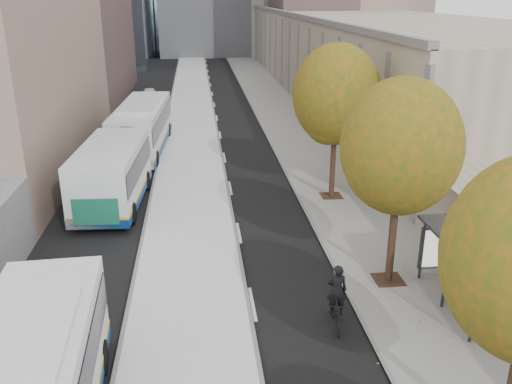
{
  "coord_description": "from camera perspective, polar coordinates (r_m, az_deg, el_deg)",
  "views": [
    {
      "loc": [
        -3.32,
        -4.33,
        10.26
      ],
      "look_at": [
        -1.03,
        16.52,
        2.5
      ],
      "focal_mm": 38.0,
      "sensor_mm": 36.0,
      "label": 1
    }
  ],
  "objects": [
    {
      "name": "cyclist",
      "position": [
        17.96,
        8.42,
        -11.61
      ],
      "size": [
        0.69,
        1.79,
        2.23
      ],
      "rotation": [
        0.0,
        0.0,
        -0.11
      ],
      "color": "black",
      "rests_on": "ground"
    },
    {
      "name": "distant_car",
      "position": [
        56.33,
        -11.14,
        10.06
      ],
      "size": [
        1.67,
        3.63,
        1.2
      ],
      "primitive_type": "imported",
      "rotation": [
        0.0,
        0.0,
        0.07
      ],
      "color": "silver",
      "rests_on": "ground"
    },
    {
      "name": "tree_d",
      "position": [
        27.64,
        8.46,
        10.11
      ],
      "size": [
        4.4,
        4.4,
        7.6
      ],
      "color": "black",
      "rests_on": "sidewalk"
    },
    {
      "name": "bus_shelter",
      "position": [
        19.49,
        22.07,
        -5.75
      ],
      "size": [
        1.9,
        4.4,
        2.53
      ],
      "color": "#383A3F",
      "rests_on": "sidewalk"
    },
    {
      "name": "building_tan",
      "position": [
        71.15,
        9.41,
        15.0
      ],
      "size": [
        18.0,
        92.0,
        8.0
      ],
      "primitive_type": "cube",
      "color": "gray",
      "rests_on": "ground"
    },
    {
      "name": "sidewalk",
      "position": [
        41.31,
        4.33,
        5.92
      ],
      "size": [
        4.75,
        150.0,
        0.08
      ],
      "primitive_type": "cube",
      "color": "gray",
      "rests_on": "ground"
    },
    {
      "name": "bus_platform",
      "position": [
        40.63,
        -6.89,
        5.64
      ],
      "size": [
        4.25,
        150.0,
        0.15
      ],
      "primitive_type": "cube",
      "color": "silver",
      "rests_on": "ground"
    },
    {
      "name": "bus_far",
      "position": [
        33.46,
        -12.97,
        5.04
      ],
      "size": [
        3.96,
        19.28,
        3.19
      ],
      "rotation": [
        0.0,
        0.0,
        -0.06
      ],
      "color": "silver",
      "rests_on": "ground"
    },
    {
      "name": "tree_c",
      "position": [
        19.32,
        15.01,
        4.58
      ],
      "size": [
        4.2,
        4.2,
        7.28
      ],
      "color": "black",
      "rests_on": "sidewalk"
    }
  ]
}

